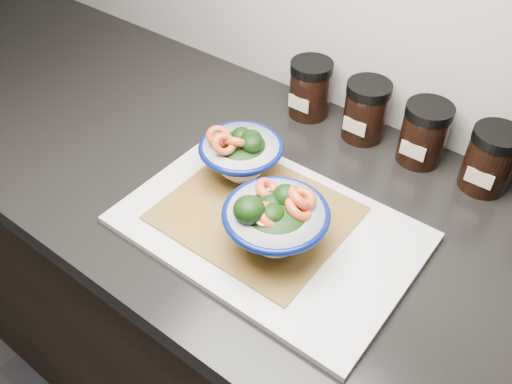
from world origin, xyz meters
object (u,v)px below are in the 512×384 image
Objects in this scene: spice_jar_b at (366,111)px; spice_jar_d at (490,159)px; spice_jar_c at (424,133)px; bowl_right at (276,221)px; cutting_board at (269,228)px; bowl_left at (241,154)px; spice_jar_a at (310,89)px.

spice_jar_b is 0.23m from spice_jar_d.
bowl_right is at bearing -102.84° from spice_jar_c.
cutting_board is 0.33m from spice_jar_c.
bowl_left is 1.25× the size of spice_jar_b.
spice_jar_c is (0.24, 0.00, 0.00)m from spice_jar_a.
bowl_left is 1.25× the size of spice_jar_d.
spice_jar_a is at bearing 115.50° from bowl_right.
spice_jar_d is (0.23, 0.31, 0.05)m from cutting_board.
spice_jar_c is 0.12m from spice_jar_d.
bowl_right is at bearing -64.50° from spice_jar_a.
spice_jar_c is (0.11, 0.31, 0.05)m from cutting_board.
cutting_board is at bearing -88.88° from spice_jar_b.
spice_jar_d is (0.33, 0.24, -0.00)m from bowl_left.
spice_jar_a is 1.00× the size of spice_jar_b.
cutting_board is at bearing 138.20° from bowl_right.
bowl_left is at bearing -131.60° from spice_jar_c.
bowl_right is (0.14, -0.09, 0.01)m from bowl_left.
bowl_left reaches higher than bowl_right.
spice_jar_a is at bearing 180.00° from spice_jar_c.
cutting_board is 3.98× the size of spice_jar_c.
bowl_right reaches higher than spice_jar_d.
bowl_left reaches higher than spice_jar_c.
bowl_left is at bearing 145.74° from bowl_right.
spice_jar_d is (0.12, 0.00, 0.00)m from spice_jar_c.
spice_jar_d is at bearing 0.00° from spice_jar_c.
spice_jar_d is (0.23, 0.00, 0.00)m from spice_jar_b.
cutting_board is 0.34m from spice_jar_a.
spice_jar_a is 1.00× the size of spice_jar_c.
cutting_board is at bearing -31.65° from bowl_left.
bowl_right is 1.38× the size of spice_jar_a.
bowl_right reaches higher than spice_jar_a.
spice_jar_a is (-0.13, 0.31, 0.05)m from cutting_board.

